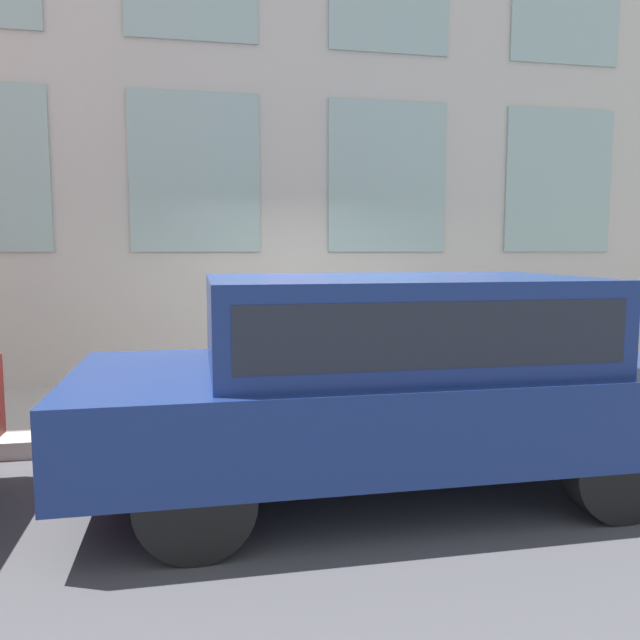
% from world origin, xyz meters
% --- Properties ---
extents(ground_plane, '(80.00, 80.00, 0.00)m').
position_xyz_m(ground_plane, '(0.00, 0.00, 0.00)').
color(ground_plane, '#47474C').
extents(sidewalk, '(2.30, 60.00, 0.16)m').
position_xyz_m(sidewalk, '(1.15, 0.00, 0.08)').
color(sidewalk, '#B2ADA3').
rests_on(sidewalk, ground_plane).
extents(fire_hydrant, '(0.31, 0.43, 0.77)m').
position_xyz_m(fire_hydrant, '(0.43, 0.36, 0.55)').
color(fire_hydrant, red).
rests_on(fire_hydrant, sidewalk).
extents(person, '(0.26, 0.17, 1.07)m').
position_xyz_m(person, '(0.70, -0.34, 0.80)').
color(person, '#726651').
rests_on(person, sidewalk).
extents(parked_truck_navy_near, '(1.96, 4.51, 1.63)m').
position_xyz_m(parked_truck_navy_near, '(-1.20, -0.18, 0.94)').
color(parked_truck_navy_near, black).
rests_on(parked_truck_navy_near, ground_plane).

